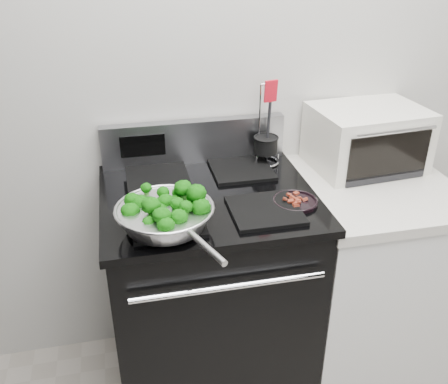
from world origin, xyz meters
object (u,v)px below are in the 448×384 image
object	(u,v)px
bacon_plate	(295,199)
utensil_holder	(266,149)
gas_range	(209,292)
skillet	(165,215)
toaster_oven	(366,138)

from	to	relation	value
bacon_plate	utensil_holder	bearing A→B (deg)	91.17
gas_range	utensil_holder	size ratio (longest dim) A/B	3.18
skillet	bacon_plate	distance (m)	0.48
bacon_plate	toaster_oven	world-z (taller)	toaster_oven
bacon_plate	skillet	bearing A→B (deg)	-171.25
skillet	toaster_oven	bearing A→B (deg)	1.81
skillet	bacon_plate	world-z (taller)	skillet
toaster_oven	skillet	bearing A→B (deg)	-161.95
gas_range	skillet	bearing A→B (deg)	-130.49
gas_range	utensil_holder	xyz separation A→B (m)	(0.29, 0.22, 0.53)
bacon_plate	toaster_oven	xyz separation A→B (m)	(0.42, 0.30, 0.08)
gas_range	bacon_plate	size ratio (longest dim) A/B	6.98
gas_range	bacon_plate	bearing A→B (deg)	-25.03
skillet	utensil_holder	xyz separation A→B (m)	(0.47, 0.43, 0.01)
bacon_plate	toaster_oven	bearing A→B (deg)	36.08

